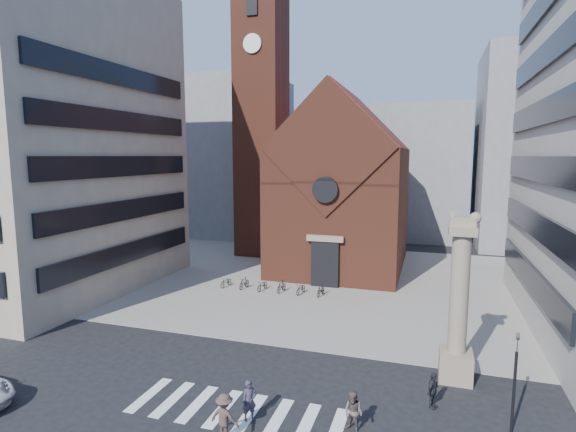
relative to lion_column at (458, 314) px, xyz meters
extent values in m
plane|color=black|center=(-10.01, -3.00, -3.46)|extent=(120.00, 120.00, 0.00)
cube|color=gray|center=(-10.01, 16.00, -3.43)|extent=(46.00, 30.00, 0.05)
cube|color=brown|center=(-10.01, 22.00, 2.54)|extent=(12.00, 16.00, 12.00)
cube|color=maroon|center=(-10.01, 22.40, 8.54)|extent=(12.00, 15.40, 12.00)
cube|color=brown|center=(-10.01, 14.05, 8.54)|extent=(11.76, 0.50, 11.76)
cylinder|color=black|center=(-10.01, 13.60, 5.04)|extent=(2.20, 0.30, 2.20)
cube|color=black|center=(-10.01, 13.85, -1.46)|extent=(2.40, 0.30, 4.00)
cube|color=gray|center=(-10.01, 13.80, 0.84)|extent=(3.20, 0.40, 0.50)
cube|color=brown|center=(-20.01, 25.00, 11.54)|extent=(5.00, 5.00, 30.00)
cylinder|color=white|center=(-20.01, 22.40, 19.54)|extent=(2.00, 0.20, 2.00)
cube|color=black|center=(-20.01, 22.40, 23.54)|extent=(1.20, 0.20, 2.40)
cube|color=tan|center=(-34.01, 7.00, 9.54)|extent=(18.00, 20.00, 26.00)
cube|color=gray|center=(-30.01, 37.00, 7.54)|extent=(16.00, 14.00, 22.00)
cube|color=gray|center=(-4.01, 42.00, 5.54)|extent=(14.00, 12.00, 18.00)
cube|color=gray|center=(11.99, 39.00, 8.54)|extent=(16.00, 14.00, 24.00)
cube|color=gray|center=(-0.01, 0.00, -2.71)|extent=(1.60, 1.60, 1.50)
cylinder|color=gray|center=(-0.01, 0.00, 1.04)|extent=(0.90, 0.90, 6.00)
cube|color=gray|center=(-0.01, 0.00, 4.24)|extent=(1.30, 1.30, 0.40)
cube|color=gray|center=(-0.01, 0.00, 4.64)|extent=(1.20, 0.50, 0.55)
sphere|color=gray|center=(0.54, 0.00, 4.89)|extent=(0.56, 0.56, 0.56)
cube|color=gray|center=(-0.51, 0.00, 5.04)|extent=(0.25, 0.15, 0.35)
cylinder|color=black|center=(1.99, -4.00, -1.71)|extent=(0.12, 0.12, 3.50)
imported|color=black|center=(1.99, -4.00, 0.44)|extent=(0.13, 0.16, 0.80)
imported|color=#342E40|center=(-8.65, -6.43, -2.57)|extent=(0.76, 0.75, 1.77)
imported|color=#594947|center=(-4.23, -5.97, -2.59)|extent=(1.04, 0.93, 1.74)
imported|color=#222228|center=(-1.12, -3.07, -2.63)|extent=(0.76, 1.06, 1.66)
imported|color=#483630|center=(-9.06, -8.00, -2.49)|extent=(1.31, 0.83, 1.93)
imported|color=black|center=(-18.16, 11.24, -2.97)|extent=(0.80, 1.72, 0.87)
imported|color=black|center=(-16.47, 11.24, -2.92)|extent=(0.67, 1.66, 0.97)
imported|color=black|center=(-14.78, 11.24, -2.97)|extent=(0.80, 1.72, 0.87)
imported|color=black|center=(-13.10, 11.24, -2.92)|extent=(0.67, 1.66, 0.97)
imported|color=black|center=(-11.41, 11.24, -2.97)|extent=(0.80, 1.72, 0.87)
imported|color=black|center=(-9.73, 11.24, -2.92)|extent=(0.67, 1.66, 0.97)
camera|label=1|loc=(-1.59, -23.13, 7.87)|focal=28.00mm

